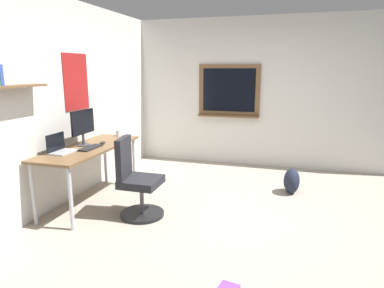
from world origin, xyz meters
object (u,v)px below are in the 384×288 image
(desk, at_px, (89,152))
(coffee_mug, at_px, (118,133))
(office_chair, at_px, (136,183))
(laptop, at_px, (60,148))
(computer_mouse, at_px, (103,143))
(keyboard, at_px, (91,148))
(backpack, at_px, (292,181))
(monitor_primary, at_px, (83,125))

(desk, height_order, coffee_mug, coffee_mug)
(desk, relative_size, office_chair, 1.72)
(laptop, bearing_deg, computer_mouse, -21.36)
(desk, relative_size, computer_mouse, 15.73)
(office_chair, height_order, keyboard, office_chair)
(laptop, relative_size, backpack, 0.87)
(computer_mouse, bearing_deg, keyboard, 180.00)
(laptop, distance_m, backpack, 3.10)
(monitor_primary, xyz_separation_m, backpack, (1.06, -2.61, -0.84))
(computer_mouse, distance_m, backpack, 2.66)
(backpack, bearing_deg, coffee_mug, 98.69)
(office_chair, bearing_deg, monitor_primary, 73.40)
(keyboard, height_order, computer_mouse, computer_mouse)
(laptop, xyz_separation_m, monitor_primary, (0.41, -0.05, 0.22))
(monitor_primary, bearing_deg, laptop, 173.27)
(laptop, xyz_separation_m, keyboard, (0.29, -0.22, -0.04))
(laptop, bearing_deg, office_chair, -80.03)
(coffee_mug, height_order, backpack, coffee_mug)
(laptop, xyz_separation_m, coffee_mug, (1.09, -0.17, -0.01))
(office_chair, xyz_separation_m, coffee_mug, (0.93, 0.72, 0.39))
(desk, height_order, keyboard, keyboard)
(desk, distance_m, laptop, 0.42)
(keyboard, bearing_deg, laptop, 142.27)
(keyboard, height_order, coffee_mug, coffee_mug)
(keyboard, xyz_separation_m, backpack, (1.18, -2.44, -0.58))
(coffee_mug, relative_size, backpack, 0.26)
(computer_mouse, distance_m, coffee_mug, 0.52)
(desk, bearing_deg, coffee_mug, -2.06)
(computer_mouse, bearing_deg, desk, 159.08)
(computer_mouse, bearing_deg, backpack, -69.73)
(office_chair, relative_size, computer_mouse, 9.13)
(office_chair, relative_size, backpack, 2.66)
(office_chair, xyz_separation_m, backpack, (1.31, -1.76, -0.23))
(office_chair, distance_m, backpack, 2.21)
(monitor_primary, xyz_separation_m, coffee_mug, (0.68, -0.12, -0.22))
(monitor_primary, bearing_deg, office_chair, -106.60)
(desk, xyz_separation_m, backpack, (1.10, -2.51, -0.50))
(office_chair, bearing_deg, backpack, -53.42)
(laptop, bearing_deg, monitor_primary, -6.73)
(monitor_primary, distance_m, computer_mouse, 0.34)
(desk, xyz_separation_m, coffee_mug, (0.72, -0.03, 0.12))
(office_chair, relative_size, monitor_primary, 2.05)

